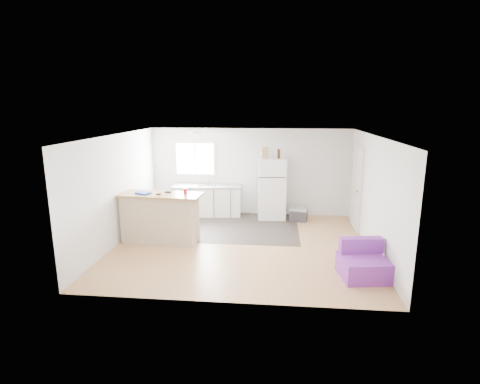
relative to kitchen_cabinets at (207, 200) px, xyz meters
name	(u,v)px	position (x,y,z in m)	size (l,w,h in m)	color
room	(242,192)	(1.17, -2.20, 0.77)	(5.51, 5.01, 2.41)	#B07949
vinyl_zone	(218,226)	(0.45, -0.95, -0.43)	(4.05, 2.50, 0.00)	#2D2622
window	(195,159)	(-0.38, 0.28, 1.12)	(1.18, 0.06, 0.98)	white
interior_door	(357,188)	(3.89, -0.65, 0.59)	(0.11, 0.92, 2.10)	white
ceiling_fixture	(197,133)	(-0.03, -1.00, 1.93)	(0.30, 0.30, 0.07)	white
kitchen_cabinets	(207,200)	(0.00, 0.00, 0.00)	(1.94, 0.75, 1.12)	white
peninsula	(160,218)	(-0.66, -2.16, 0.13)	(1.85, 0.82, 1.11)	tan
refrigerator	(272,188)	(1.78, -0.06, 0.39)	(0.78, 0.75, 1.65)	white
cooler	(299,214)	(2.51, -0.30, -0.25)	(0.51, 0.40, 0.35)	#2E2E30
purple_seat	(363,264)	(3.48, -3.55, -0.19)	(0.89, 0.85, 0.65)	#722D92
cleaner_jug	(162,237)	(-0.61, -2.28, -0.29)	(0.16, 0.13, 0.31)	silver
mop	(145,234)	(-0.97, -2.33, -0.20)	(0.23, 0.31, 1.13)	green
red_cup	(185,191)	(-0.08, -2.11, 0.73)	(0.08, 0.08, 0.12)	#BD0D0B
blue_tray	(143,193)	(-1.01, -2.20, 0.69)	(0.30, 0.22, 0.04)	#1440BC
tool_a	(168,192)	(-0.50, -2.02, 0.69)	(0.14, 0.05, 0.03)	black
tool_b	(159,194)	(-0.65, -2.24, 0.69)	(0.10, 0.04, 0.03)	black
cardboard_box	(265,153)	(1.58, -0.15, 1.36)	(0.20, 0.10, 0.30)	tan
bottle_left	(279,154)	(1.95, -0.16, 1.34)	(0.07, 0.07, 0.25)	#381E0A
bottle_right	(279,153)	(1.95, -0.08, 1.34)	(0.07, 0.07, 0.25)	#381E0A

